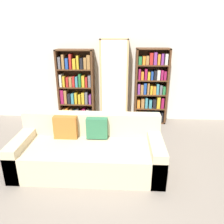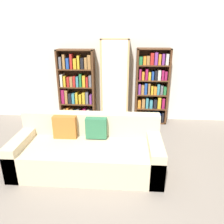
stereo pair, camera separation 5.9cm
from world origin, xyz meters
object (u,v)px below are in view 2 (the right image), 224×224
(display_cabinet, at_px, (115,82))
(wine_bottle, at_px, (142,139))
(bookshelf_left, at_px, (77,88))
(bookshelf_right, at_px, (152,88))
(couch, at_px, (88,151))

(display_cabinet, xyz_separation_m, wine_bottle, (0.56, -1.17, -0.78))
(display_cabinet, height_order, wine_bottle, display_cabinet)
(display_cabinet, bearing_deg, bookshelf_left, 178.85)
(bookshelf_left, distance_m, wine_bottle, 1.96)
(wine_bottle, bearing_deg, bookshelf_right, 77.84)
(display_cabinet, bearing_deg, wine_bottle, -64.55)
(couch, bearing_deg, bookshelf_right, 59.34)
(couch, xyz_separation_m, display_cabinet, (0.31, 1.87, 0.65))
(couch, bearing_deg, wine_bottle, 38.97)
(display_cabinet, relative_size, wine_bottle, 5.31)
(display_cabinet, relative_size, bookshelf_right, 1.11)
(bookshelf_right, bearing_deg, couch, -120.66)
(bookshelf_right, bearing_deg, display_cabinet, -178.81)
(couch, height_order, wine_bottle, couch)
(bookshelf_left, relative_size, bookshelf_right, 0.98)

